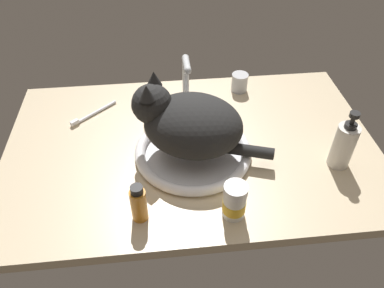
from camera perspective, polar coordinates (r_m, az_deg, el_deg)
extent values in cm
cube|color=#CCB793|center=(109.63, -0.07, -0.62)|extent=(106.49, 68.14, 3.00)
torus|color=white|center=(104.49, 0.00, -1.04)|extent=(32.46, 32.46, 2.87)
cylinder|color=white|center=(105.27, 0.00, -1.49)|extent=(28.16, 28.16, 0.60)
cylinder|color=silver|center=(120.63, -1.06, 5.65)|extent=(4.00, 4.00, 2.39)
cylinder|color=silver|center=(115.33, -1.12, 9.36)|extent=(2.00, 2.00, 16.20)
sphere|color=silver|center=(111.15, -1.18, 12.87)|extent=(2.20, 2.20, 2.20)
cylinder|color=silver|center=(108.22, -1.01, 12.00)|extent=(2.00, 6.76, 2.00)
sphere|color=silver|center=(105.33, -0.83, 11.08)|extent=(2.10, 2.10, 2.10)
cylinder|color=silver|center=(120.59, -4.96, 5.24)|extent=(3.20, 3.20, 1.60)
cone|color=silver|center=(119.02, -5.03, 6.26)|extent=(2.88, 2.88, 3.71)
cylinder|color=silver|center=(121.69, 2.81, 5.75)|extent=(3.20, 3.20, 1.60)
cone|color=silver|center=(120.13, 2.85, 6.76)|extent=(2.88, 2.88, 3.71)
ellipsoid|color=black|center=(98.44, 0.00, 2.84)|extent=(31.38, 28.03, 15.46)
sphere|color=black|center=(97.45, -6.07, 6.03)|extent=(10.64, 10.64, 10.64)
cone|color=black|center=(91.70, -6.90, 7.75)|extent=(4.04, 4.04, 3.99)
cone|color=black|center=(96.75, -5.78, 9.86)|extent=(4.04, 4.04, 3.99)
ellipsoid|color=silver|center=(99.21, -8.25, 5.78)|extent=(4.42, 5.24, 3.41)
ellipsoid|color=silver|center=(100.78, -5.11, 3.17)|extent=(10.53, 13.24, 8.50)
cylinder|color=black|center=(101.24, 8.70, -1.03)|extent=(13.31, 7.04, 3.20)
cylinder|color=#B2B5BA|center=(130.00, 7.20, 9.05)|extent=(5.41, 5.41, 5.20)
cylinder|color=silver|center=(128.35, 7.32, 10.21)|extent=(5.52, 5.52, 1.00)
cylinder|color=#C67A23|center=(88.54, -8.05, -9.16)|extent=(3.82, 3.82, 8.90)
cylinder|color=black|center=(84.46, -8.40, -6.89)|extent=(2.87, 2.87, 1.80)
cylinder|color=white|center=(89.27, 6.42, -8.99)|extent=(5.34, 5.34, 7.68)
cylinder|color=gold|center=(89.75, 6.39, -9.24)|extent=(5.50, 5.50, 3.07)
cylinder|color=white|center=(85.52, 6.67, -6.92)|extent=(5.61, 5.61, 2.15)
cylinder|color=silver|center=(106.23, 21.94, -0.32)|extent=(5.65, 5.65, 12.80)
cylinder|color=black|center=(101.98, 22.93, 2.58)|extent=(3.11, 3.11, 1.20)
cylinder|color=black|center=(101.00, 23.18, 3.32)|extent=(1.13, 1.13, 2.20)
cylinder|color=black|center=(100.03, 23.44, 4.08)|extent=(2.54, 2.54, 1.20)
cylinder|color=silver|center=(123.53, -14.12, 4.81)|extent=(11.46, 10.20, 1.00)
cube|color=white|center=(120.01, -17.37, 3.16)|extent=(2.75, 2.61, 1.20)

